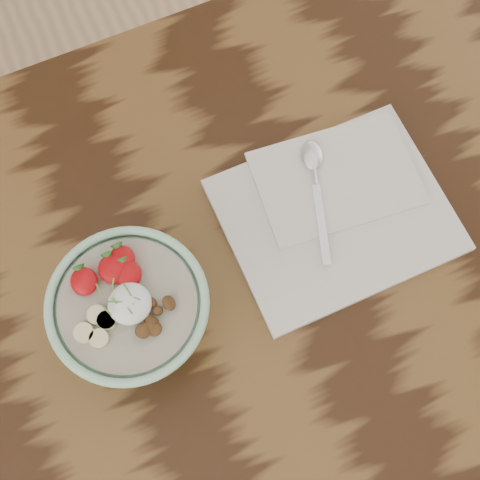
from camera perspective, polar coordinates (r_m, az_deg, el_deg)
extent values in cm
cube|color=black|center=(80.27, -6.29, -11.01)|extent=(160.00, 90.00, 4.00)
cylinder|color=#4C2D19|center=(144.66, 17.34, 12.61)|extent=(7.00, 7.00, 71.00)
cylinder|color=#9FD6B0|center=(79.12, -8.61, -6.98)|extent=(7.60, 7.60, 1.09)
torus|color=#9FD6B0|center=(70.60, -9.63, -5.40)|extent=(17.28, 17.28, 1.00)
cylinder|color=#ADA690|center=(71.12, -9.56, -5.51)|extent=(14.66, 14.66, 0.90)
ellipsoid|color=white|center=(69.73, -9.38, -5.38)|extent=(4.57, 4.57, 2.51)
ellipsoid|color=#AA070C|center=(70.72, -9.53, -2.87)|extent=(2.86, 3.15, 1.57)
cone|color=#286623|center=(70.87, -9.94, -1.88)|extent=(1.40, 1.03, 1.52)
ellipsoid|color=#AA070C|center=(71.10, -10.80, -2.44)|extent=(3.07, 3.38, 1.69)
cone|color=#286623|center=(71.30, -11.22, -1.40)|extent=(1.40, 1.03, 1.52)
ellipsoid|color=#AA070C|center=(71.39, -10.01, -1.55)|extent=(2.67, 2.94, 1.47)
cone|color=#286623|center=(71.54, -10.39, -0.64)|extent=(1.40, 1.03, 1.52)
ellipsoid|color=#AA070C|center=(71.38, -13.16, -3.46)|extent=(2.88, 3.16, 1.58)
cone|color=#286623|center=(71.55, -13.55, -2.48)|extent=(1.40, 1.03, 1.52)
cylinder|color=beige|center=(69.98, -11.93, -8.25)|extent=(2.00, 2.00, 0.70)
cylinder|color=beige|center=(70.24, -11.29, -6.73)|extent=(1.99, 1.99, 0.70)
cylinder|color=beige|center=(70.44, -13.17, -7.73)|extent=(2.07, 2.07, 0.70)
cylinder|color=beige|center=(70.23, -11.31, -6.76)|extent=(1.98, 1.98, 0.70)
cylinder|color=beige|center=(70.56, -12.09, -6.29)|extent=(2.06, 2.06, 0.70)
ellipsoid|color=#573619|center=(69.65, -7.03, -6.00)|extent=(1.44, 1.38, 0.77)
ellipsoid|color=#573619|center=(69.13, -7.30, -7.56)|extent=(1.98, 1.93, 0.92)
ellipsoid|color=#573619|center=(69.50, -6.08, -5.38)|extent=(1.45, 1.79, 1.18)
ellipsoid|color=#573619|center=(69.19, -7.64, -7.42)|extent=(1.53, 1.67, 1.04)
ellipsoid|color=#573619|center=(69.27, -7.57, -7.05)|extent=(1.96, 1.89, 0.87)
ellipsoid|color=#573619|center=(69.14, -8.23, -7.66)|extent=(1.87, 1.77, 1.27)
ellipsoid|color=#573619|center=(69.65, -8.09, -6.37)|extent=(1.79, 1.79, 0.81)
ellipsoid|color=#573619|center=(69.87, -7.56, -5.28)|extent=(1.45, 1.63, 1.06)
cylinder|color=#54903D|center=(69.38, -10.82, -3.78)|extent=(0.89, 1.31, 0.23)
cylinder|color=#54903D|center=(69.51, -11.93, -4.18)|extent=(0.30, 1.43, 0.23)
cylinder|color=#54903D|center=(68.79, -11.27, -5.93)|extent=(0.65, 1.20, 0.22)
cylinder|color=#54903D|center=(68.63, -8.96, -4.89)|extent=(0.97, 0.98, 0.22)
cylinder|color=#54903D|center=(68.86, -10.57, -5.20)|extent=(1.46, 0.83, 0.23)
cylinder|color=#54903D|center=(68.42, -9.44, -5.88)|extent=(0.44, 1.14, 0.22)
cylinder|color=#54903D|center=(68.70, -9.32, -4.91)|extent=(0.41, 1.25, 0.22)
cylinder|color=#54903D|center=(68.92, -10.68, -5.08)|extent=(0.49, 0.93, 0.21)
cylinder|color=#54903D|center=(68.97, -9.56, -4.22)|extent=(0.45, 1.64, 0.24)
cylinder|color=#54903D|center=(68.63, -9.47, -5.21)|extent=(0.84, 1.09, 0.22)
cube|color=silver|center=(83.07, 8.14, 2.12)|extent=(26.85, 21.69, 1.03)
cube|color=silver|center=(84.15, 8.21, 5.24)|extent=(20.92, 15.40, 0.62)
cube|color=silver|center=(81.02, 6.96, 1.37)|extent=(4.28, 10.14, 0.32)
cylinder|color=silver|center=(83.34, 6.38, 5.59)|extent=(1.47, 2.77, 0.63)
ellipsoid|color=silver|center=(84.34, 6.16, 7.22)|extent=(3.95, 4.81, 0.86)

